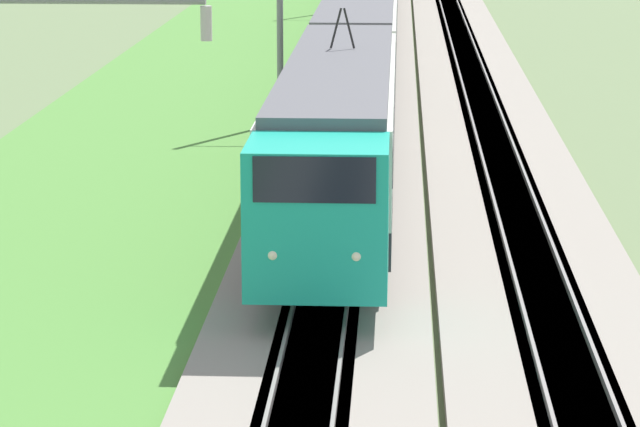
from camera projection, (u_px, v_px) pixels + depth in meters
name	position (u px, v px, depth m)	size (l,w,h in m)	color
ballast_main	(359.00, 95.00, 58.28)	(240.00, 4.40, 0.30)	gray
ballast_adjacent	(478.00, 96.00, 58.05)	(240.00, 4.40, 0.30)	gray
track_main	(359.00, 95.00, 58.28)	(240.00, 1.57, 0.45)	#4C4238
track_adjacent	(478.00, 96.00, 58.04)	(240.00, 1.57, 0.45)	#4C4238
grass_verge	(209.00, 96.00, 58.60)	(240.00, 11.26, 0.12)	#4C8438
passenger_train	(365.00, 12.00, 66.53)	(79.54, 2.82, 5.19)	#19A88E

